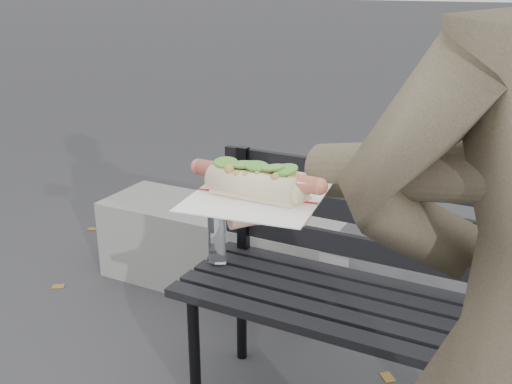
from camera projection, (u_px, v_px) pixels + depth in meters
park_bench at (406, 290)px, 1.90m from camera, size 1.50×0.44×0.88m
concrete_block at (219, 249)px, 2.94m from camera, size 1.20×0.40×0.40m
held_hotdog at (407, 178)px, 0.85m from camera, size 0.64×0.32×0.20m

